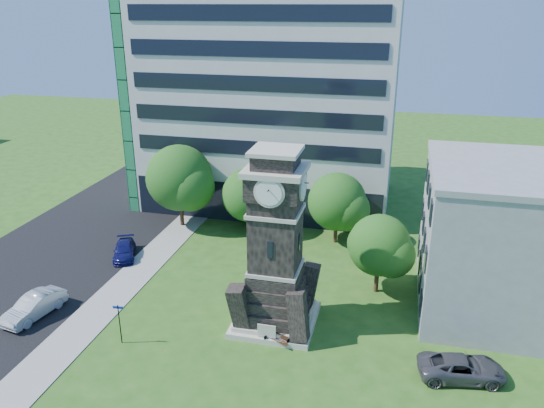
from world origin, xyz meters
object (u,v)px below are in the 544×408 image
(car_street_mid, at_px, (34,306))
(car_street_north, at_px, (124,250))
(park_bench, at_px, (278,339))
(street_sign, at_px, (119,319))
(clock_tower, at_px, (276,253))
(car_east_lot, at_px, (462,368))

(car_street_mid, distance_m, car_street_north, 9.94)
(park_bench, distance_m, street_sign, 10.10)
(car_street_north, xyz_separation_m, park_bench, (15.59, -9.02, -0.18))
(park_bench, bearing_deg, car_street_north, 174.34)
(car_street_north, bearing_deg, clock_tower, -47.84)
(car_street_mid, height_order, car_street_north, car_street_mid)
(car_street_mid, bearing_deg, car_east_lot, 11.16)
(car_street_mid, xyz_separation_m, car_east_lot, (28.23, 0.22, -0.08))
(car_east_lot, bearing_deg, street_sign, 84.58)
(car_east_lot, distance_m, park_bench, 11.10)
(park_bench, height_order, street_sign, street_sign)
(clock_tower, height_order, street_sign, clock_tower)
(car_street_mid, relative_size, park_bench, 2.99)
(car_street_north, relative_size, car_east_lot, 0.84)
(car_street_mid, bearing_deg, car_street_north, 91.66)
(car_street_mid, xyz_separation_m, park_bench, (17.15, 0.79, -0.34))
(clock_tower, distance_m, car_street_north, 16.91)
(car_east_lot, relative_size, street_sign, 1.79)
(car_street_north, relative_size, street_sign, 1.50)
(park_bench, relative_size, street_sign, 0.56)
(clock_tower, relative_size, car_street_north, 2.91)
(car_street_north, bearing_deg, street_sign, -86.53)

